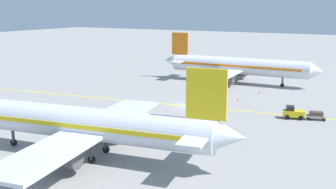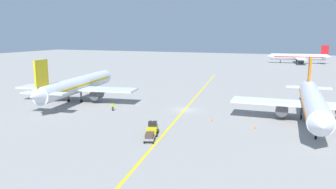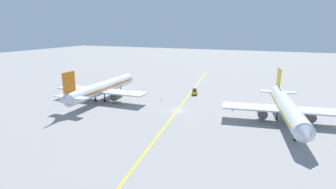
{
  "view_description": "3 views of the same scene",
  "coord_description": "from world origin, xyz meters",
  "px_view_note": "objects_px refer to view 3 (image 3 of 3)",
  "views": [
    {
      "loc": [
        -57.7,
        -28.47,
        16.22
      ],
      "look_at": [
        -5.02,
        0.42,
        2.88
      ],
      "focal_mm": 42.0,
      "sensor_mm": 36.0,
      "label": 1
    },
    {
      "loc": [
        21.07,
        -62.03,
        15.4
      ],
      "look_at": [
        -4.73,
        2.68,
        2.41
      ],
      "focal_mm": 35.0,
      "sensor_mm": 36.0,
      "label": 2
    },
    {
      "loc": [
        -22.98,
        61.1,
        20.87
      ],
      "look_at": [
        4.12,
        -3.59,
        3.02
      ],
      "focal_mm": 28.0,
      "sensor_mm": 36.0,
      "label": 3
    }
  ],
  "objects_px": {
    "baggage_tug_white": "(194,92)",
    "airplane_at_gate": "(287,107)",
    "traffic_cone_near_nose": "(115,102)",
    "ground_crew_worker": "(233,106)",
    "traffic_cone_mid_apron": "(162,100)",
    "traffic_cone_by_wingtip": "(142,96)",
    "airplane_adjacent_stand": "(102,88)",
    "baggage_cart_trailing": "(194,90)"
  },
  "relations": [
    {
      "from": "airplane_at_gate",
      "to": "traffic_cone_by_wingtip",
      "type": "relative_size",
      "value": 64.49
    },
    {
      "from": "traffic_cone_near_nose",
      "to": "traffic_cone_mid_apron",
      "type": "bearing_deg",
      "value": -148.59
    },
    {
      "from": "traffic_cone_near_nose",
      "to": "traffic_cone_by_wingtip",
      "type": "distance_m",
      "value": 9.49
    },
    {
      "from": "traffic_cone_near_nose",
      "to": "traffic_cone_mid_apron",
      "type": "distance_m",
      "value": 13.48
    },
    {
      "from": "ground_crew_worker",
      "to": "traffic_cone_mid_apron",
      "type": "distance_m",
      "value": 20.75
    },
    {
      "from": "baggage_cart_trailing",
      "to": "ground_crew_worker",
      "type": "bearing_deg",
      "value": 135.79
    },
    {
      "from": "traffic_cone_mid_apron",
      "to": "traffic_cone_by_wingtip",
      "type": "relative_size",
      "value": 1.0
    },
    {
      "from": "airplane_adjacent_stand",
      "to": "traffic_cone_mid_apron",
      "type": "height_order",
      "value": "airplane_adjacent_stand"
    },
    {
      "from": "baggage_cart_trailing",
      "to": "airplane_adjacent_stand",
      "type": "bearing_deg",
      "value": 42.25
    },
    {
      "from": "airplane_adjacent_stand",
      "to": "baggage_tug_white",
      "type": "xyz_separation_m",
      "value": [
        -23.1,
        -16.94,
        -2.81
      ]
    },
    {
      "from": "airplane_adjacent_stand",
      "to": "traffic_cone_near_nose",
      "type": "distance_m",
      "value": 6.02
    },
    {
      "from": "airplane_adjacent_stand",
      "to": "baggage_tug_white",
      "type": "distance_m",
      "value": 28.78
    },
    {
      "from": "airplane_adjacent_stand",
      "to": "baggage_tug_white",
      "type": "height_order",
      "value": "airplane_adjacent_stand"
    },
    {
      "from": "baggage_tug_white",
      "to": "traffic_cone_mid_apron",
      "type": "height_order",
      "value": "baggage_tug_white"
    },
    {
      "from": "baggage_cart_trailing",
      "to": "traffic_cone_by_wingtip",
      "type": "distance_m",
      "value": 18.2
    },
    {
      "from": "airplane_at_gate",
      "to": "traffic_cone_by_wingtip",
      "type": "bearing_deg",
      "value": -10.86
    },
    {
      "from": "airplane_at_gate",
      "to": "ground_crew_worker",
      "type": "bearing_deg",
      "value": -23.86
    },
    {
      "from": "ground_crew_worker",
      "to": "traffic_cone_near_nose",
      "type": "distance_m",
      "value": 32.87
    },
    {
      "from": "baggage_tug_white",
      "to": "traffic_cone_near_nose",
      "type": "xyz_separation_m",
      "value": [
        18.24,
        17.82,
        -0.63
      ]
    },
    {
      "from": "airplane_at_gate",
      "to": "traffic_cone_near_nose",
      "type": "relative_size",
      "value": 64.49
    },
    {
      "from": "ground_crew_worker",
      "to": "airplane_at_gate",
      "type": "bearing_deg",
      "value": 156.14
    },
    {
      "from": "ground_crew_worker",
      "to": "traffic_cone_mid_apron",
      "type": "relative_size",
      "value": 3.05
    },
    {
      "from": "airplane_at_gate",
      "to": "baggage_cart_trailing",
      "type": "bearing_deg",
      "value": -36.14
    },
    {
      "from": "airplane_adjacent_stand",
      "to": "traffic_cone_near_nose",
      "type": "relative_size",
      "value": 64.53
    },
    {
      "from": "airplane_at_gate",
      "to": "baggage_tug_white",
      "type": "bearing_deg",
      "value": -32.58
    },
    {
      "from": "airplane_at_gate",
      "to": "ground_crew_worker",
      "type": "height_order",
      "value": "airplane_at_gate"
    },
    {
      "from": "baggage_cart_trailing",
      "to": "traffic_cone_near_nose",
      "type": "distance_m",
      "value": 27.16
    },
    {
      "from": "baggage_tug_white",
      "to": "airplane_at_gate",
      "type": "bearing_deg",
      "value": 147.42
    },
    {
      "from": "airplane_at_gate",
      "to": "traffic_cone_near_nose",
      "type": "xyz_separation_m",
      "value": [
        44.85,
        0.81,
        -3.43
      ]
    },
    {
      "from": "airplane_at_gate",
      "to": "traffic_cone_mid_apron",
      "type": "distance_m",
      "value": 34.09
    },
    {
      "from": "ground_crew_worker",
      "to": "traffic_cone_by_wingtip",
      "type": "relative_size",
      "value": 3.05
    },
    {
      "from": "baggage_tug_white",
      "to": "traffic_cone_mid_apron",
      "type": "xyz_separation_m",
      "value": [
        6.74,
        10.79,
        -0.63
      ]
    },
    {
      "from": "baggage_cart_trailing",
      "to": "traffic_cone_near_nose",
      "type": "height_order",
      "value": "baggage_cart_trailing"
    },
    {
      "from": "baggage_cart_trailing",
      "to": "ground_crew_worker",
      "type": "distance_m",
      "value": 20.9
    },
    {
      "from": "traffic_cone_near_nose",
      "to": "traffic_cone_mid_apron",
      "type": "height_order",
      "value": "same"
    },
    {
      "from": "ground_crew_worker",
      "to": "traffic_cone_near_nose",
      "type": "xyz_separation_m",
      "value": [
        32.24,
        6.39,
        -0.63
      ]
    },
    {
      "from": "airplane_at_gate",
      "to": "traffic_cone_by_wingtip",
      "type": "xyz_separation_m",
      "value": [
        41.01,
        -7.87,
        -3.43
      ]
    },
    {
      "from": "baggage_tug_white",
      "to": "traffic_cone_by_wingtip",
      "type": "height_order",
      "value": "baggage_tug_white"
    },
    {
      "from": "ground_crew_worker",
      "to": "traffic_cone_by_wingtip",
      "type": "bearing_deg",
      "value": -4.62
    },
    {
      "from": "baggage_tug_white",
      "to": "traffic_cone_near_nose",
      "type": "distance_m",
      "value": 25.5
    },
    {
      "from": "airplane_at_gate",
      "to": "baggage_cart_trailing",
      "type": "xyz_separation_m",
      "value": [
        27.59,
        -20.15,
        -2.95
      ]
    },
    {
      "from": "airplane_adjacent_stand",
      "to": "baggage_cart_trailing",
      "type": "xyz_separation_m",
      "value": [
        -22.11,
        -20.09,
        -2.95
      ]
    }
  ]
}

